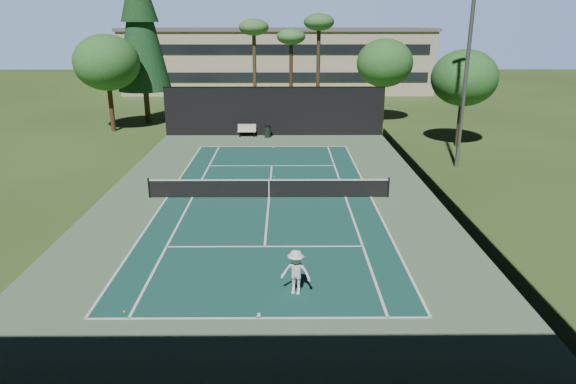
# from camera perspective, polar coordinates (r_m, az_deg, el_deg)

# --- Properties ---
(ground) EXTENTS (160.00, 160.00, 0.00)m
(ground) POSITION_cam_1_polar(r_m,az_deg,el_deg) (27.57, -2.12, -0.61)
(ground) COLOR #32501E
(ground) RESTS_ON ground
(apron_slab) EXTENTS (18.00, 32.00, 0.01)m
(apron_slab) POSITION_cam_1_polar(r_m,az_deg,el_deg) (27.56, -2.12, -0.60)
(apron_slab) COLOR #547552
(apron_slab) RESTS_ON ground
(court_surface) EXTENTS (10.97, 23.77, 0.01)m
(court_surface) POSITION_cam_1_polar(r_m,az_deg,el_deg) (27.56, -2.12, -0.59)
(court_surface) COLOR #16483E
(court_surface) RESTS_ON ground
(court_lines) EXTENTS (11.07, 23.87, 0.01)m
(court_lines) POSITION_cam_1_polar(r_m,az_deg,el_deg) (27.56, -2.12, -0.58)
(court_lines) COLOR white
(court_lines) RESTS_ON ground
(tennis_net) EXTENTS (12.90, 0.10, 1.10)m
(tennis_net) POSITION_cam_1_polar(r_m,az_deg,el_deg) (27.39, -2.14, 0.49)
(tennis_net) COLOR black
(tennis_net) RESTS_ON ground
(fence) EXTENTS (18.04, 32.05, 4.03)m
(fence) POSITION_cam_1_polar(r_m,az_deg,el_deg) (27.05, -2.17, 3.46)
(fence) COLOR black
(fence) RESTS_ON ground
(player) EXTENTS (1.16, 0.84, 1.62)m
(player) POSITION_cam_1_polar(r_m,az_deg,el_deg) (17.75, 0.88, -8.90)
(player) COLOR white
(player) RESTS_ON ground
(tennis_ball_a) EXTENTS (0.07, 0.07, 0.07)m
(tennis_ball_a) POSITION_cam_1_polar(r_m,az_deg,el_deg) (17.85, -17.73, -12.55)
(tennis_ball_a) COLOR #E1ED36
(tennis_ball_a) RESTS_ON ground
(tennis_ball_b) EXTENTS (0.06, 0.06, 0.06)m
(tennis_ball_b) POSITION_cam_1_polar(r_m,az_deg,el_deg) (29.04, -4.44, 0.40)
(tennis_ball_b) COLOR #D0E634
(tennis_ball_b) RESTS_ON ground
(tennis_ball_c) EXTENTS (0.06, 0.06, 0.06)m
(tennis_ball_c) POSITION_cam_1_polar(r_m,az_deg,el_deg) (31.26, -1.55, 1.75)
(tennis_ball_c) COLOR #DAF437
(tennis_ball_c) RESTS_ON ground
(tennis_ball_d) EXTENTS (0.08, 0.08, 0.08)m
(tennis_ball_d) POSITION_cam_1_polar(r_m,az_deg,el_deg) (30.45, -7.23, 1.17)
(tennis_ball_d) COLOR #D0E935
(tennis_ball_d) RESTS_ON ground
(park_bench) EXTENTS (1.50, 0.45, 1.02)m
(park_bench) POSITION_cam_1_polar(r_m,az_deg,el_deg) (42.59, -4.59, 6.88)
(park_bench) COLOR beige
(park_bench) RESTS_ON ground
(trash_bin) EXTENTS (0.56, 0.56, 0.95)m
(trash_bin) POSITION_cam_1_polar(r_m,az_deg,el_deg) (42.20, -2.29, 6.72)
(trash_bin) COLOR black
(trash_bin) RESTS_ON ground
(pine_tree) EXTENTS (4.80, 4.80, 15.00)m
(pine_tree) POSITION_cam_1_polar(r_m,az_deg,el_deg) (49.76, -16.19, 18.33)
(pine_tree) COLOR #49331F
(pine_tree) RESTS_ON ground
(palm_a) EXTENTS (2.80, 2.80, 9.32)m
(palm_a) POSITION_cam_1_polar(r_m,az_deg,el_deg) (50.16, -3.82, 17.41)
(palm_a) COLOR #49351F
(palm_a) RESTS_ON ground
(palm_b) EXTENTS (2.80, 2.80, 8.42)m
(palm_b) POSITION_cam_1_polar(r_m,az_deg,el_deg) (52.10, 0.35, 16.56)
(palm_b) COLOR #40271B
(palm_b) RESTS_ON ground
(palm_c) EXTENTS (2.80, 2.80, 9.77)m
(palm_c) POSITION_cam_1_polar(r_m,az_deg,el_deg) (49.17, 3.46, 17.88)
(palm_c) COLOR #422F1C
(palm_c) RESTS_ON ground
(decid_tree_a) EXTENTS (5.12, 5.12, 7.62)m
(decid_tree_a) POSITION_cam_1_polar(r_m,az_deg,el_deg) (49.06, 10.68, 13.89)
(decid_tree_a) COLOR #472E1E
(decid_tree_a) RESTS_ON ground
(decid_tree_b) EXTENTS (4.80, 4.80, 7.14)m
(decid_tree_b) POSITION_cam_1_polar(r_m,az_deg,el_deg) (40.46, 19.01, 11.87)
(decid_tree_b) COLOR #43311C
(decid_tree_b) RESTS_ON ground
(decid_tree_c) EXTENTS (5.44, 5.44, 8.09)m
(decid_tree_c) POSITION_cam_1_polar(r_m,az_deg,el_deg) (46.61, -19.51, 13.39)
(decid_tree_c) COLOR #442F1D
(decid_tree_c) RESTS_ON ground
(campus_building) EXTENTS (40.50, 12.50, 8.30)m
(campus_building) POSITION_cam_1_polar(r_m,az_deg,el_deg) (72.21, -1.10, 14.53)
(campus_building) COLOR #B9A98F
(campus_building) RESTS_ON ground
(light_pole) EXTENTS (0.90, 0.25, 12.22)m
(light_pole) POSITION_cam_1_polar(r_m,az_deg,el_deg) (34.04, 19.26, 13.15)
(light_pole) COLOR gray
(light_pole) RESTS_ON ground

